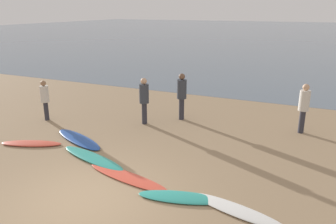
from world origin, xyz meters
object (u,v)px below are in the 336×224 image
at_px(surfboard_0, 31,143).
at_px(surfboard_3, 127,177).
at_px(person_3, 182,93).
at_px(surfboard_5, 237,210).
at_px(person_0, 304,104).
at_px(surfboard_4, 180,197).
at_px(person_1, 144,97).
at_px(person_2, 45,97).
at_px(surfboard_2, 92,158).
at_px(surfboard_1, 79,139).

relative_size(surfboard_0, surfboard_3, 0.75).
bearing_deg(person_3, surfboard_5, 163.12).
bearing_deg(person_0, surfboard_4, 65.55).
xyz_separation_m(person_1, person_3, (1.05, 1.06, 0.04)).
distance_m(surfboard_5, person_2, 8.72).
height_order(person_0, person_1, person_1).
xyz_separation_m(surfboard_2, person_3, (0.95, 4.42, 1.01)).
height_order(surfboard_1, person_2, person_2).
distance_m(surfboard_1, surfboard_3, 3.17).
distance_m(surfboard_3, person_2, 5.98).
distance_m(surfboard_1, surfboard_4, 4.74).
xyz_separation_m(surfboard_5, person_3, (-3.43, 5.27, 1.03)).
xyz_separation_m(surfboard_5, person_0, (0.91, 5.61, 0.98)).
bearing_deg(person_1, person_0, -167.81).
height_order(surfboard_5, person_0, person_0).
relative_size(surfboard_0, person_0, 1.12).
height_order(surfboard_0, surfboard_2, surfboard_2).
distance_m(surfboard_4, person_0, 6.13).
height_order(surfboard_3, person_1, person_1).
distance_m(surfboard_5, person_3, 6.37).
relative_size(surfboard_1, surfboard_3, 0.95).
xyz_separation_m(surfboard_2, surfboard_4, (3.08, -0.88, -0.01)).
bearing_deg(person_2, surfboard_4, -130.23).
xyz_separation_m(surfboard_3, surfboard_4, (1.59, -0.33, 0.00)).
height_order(surfboard_5, person_3, person_3).
bearing_deg(person_3, surfboard_3, 136.27).
bearing_deg(surfboard_4, surfboard_1, 142.53).
bearing_deg(surfboard_5, surfboard_1, 175.53).
bearing_deg(person_2, person_0, -90.17).
distance_m(surfboard_1, person_0, 7.63).
bearing_deg(surfboard_5, surfboard_3, -172.42).
bearing_deg(person_0, surfboard_5, 77.74).
relative_size(surfboard_0, surfboard_5, 0.89).
distance_m(surfboard_0, surfboard_5, 6.87).
relative_size(surfboard_2, person_1, 1.45).
xyz_separation_m(surfboard_2, person_2, (-3.75, 2.19, 0.86)).
bearing_deg(person_1, surfboard_1, 61.06).
bearing_deg(surfboard_0, person_0, 9.98).
xyz_separation_m(surfboard_1, surfboard_4, (4.36, -1.87, -0.01)).
xyz_separation_m(surfboard_3, person_1, (-1.59, 3.91, 0.99)).
distance_m(surfboard_2, person_2, 4.43).
bearing_deg(surfboard_1, surfboard_0, -119.16).
relative_size(surfboard_2, person_0, 1.46).
bearing_deg(surfboard_3, surfboard_2, 170.83).
xyz_separation_m(surfboard_0, person_1, (2.32, 3.26, 0.98)).
relative_size(surfboard_3, person_2, 1.66).
bearing_deg(surfboard_0, surfboard_2, -23.45).
bearing_deg(surfboard_2, surfboard_5, 4.48).
xyz_separation_m(surfboard_0, person_0, (7.70, 4.66, 0.98)).
bearing_deg(person_1, surfboard_5, 134.34).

